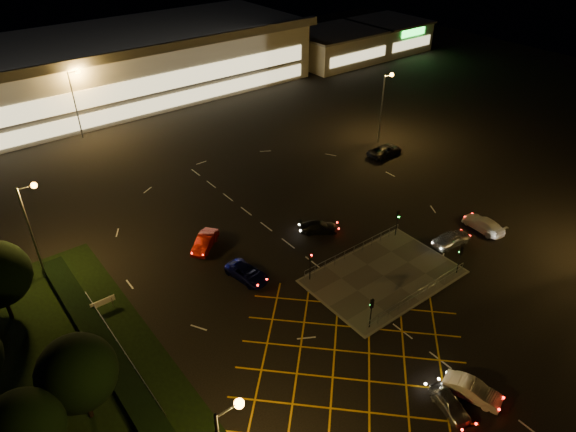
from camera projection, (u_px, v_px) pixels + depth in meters
ground at (354, 274)px, 50.08m from camera, size 180.00×180.00×0.00m
pedestrian_island at (384, 276)px, 49.75m from camera, size 14.00×9.00×0.12m
grass_verge at (39, 376)px, 39.73m from camera, size 18.00×30.00×0.08m
hedge at (100, 342)px, 42.03m from camera, size 2.00×26.00×1.00m
supermarket at (106, 68)px, 88.26m from camera, size 72.00×26.50×10.50m
retail_unit_a at (335, 46)px, 107.62m from camera, size 18.80×14.80×6.35m
retail_unit_b at (388, 34)px, 115.78m from camera, size 14.80×14.80×6.35m
streetlight_nw at (32, 219)px, 46.39m from camera, size 1.78×0.56×10.03m
streetlight_ne at (385, 98)px, 72.24m from camera, size 1.78×0.56×10.03m
streetlight_far_left at (76, 95)px, 73.43m from camera, size 1.78×0.56×10.03m
streetlight_far_right at (288, 46)px, 95.20m from camera, size 1.78×0.56×10.03m
signal_sw at (372, 308)px, 42.77m from camera, size 0.28×0.30×3.15m
signal_se at (461, 254)px, 48.90m from camera, size 0.28×0.30×3.15m
signal_nw at (310, 261)px, 48.07m from camera, size 0.28×0.30×3.15m
signal_ne at (398, 218)px, 54.20m from camera, size 0.28×0.30×3.15m
tree_a at (23, 430)px, 31.06m from camera, size 5.04×5.04×6.86m
tree_e at (77, 373)px, 34.26m from camera, size 5.40×5.40×7.35m
car_near_silver at (450, 404)px, 36.97m from camera, size 2.35×3.89×1.24m
car_queue_white at (472, 390)px, 37.84m from camera, size 2.79×4.52×1.40m
car_left_blue at (247, 273)px, 49.26m from camera, size 2.89×4.95×1.30m
car_far_dkgrey at (319, 227)px, 55.87m from camera, size 4.48×3.77×1.23m
car_right_silver at (452, 238)px, 53.81m from camera, size 4.71×2.31×1.55m
car_circ_red at (205, 242)px, 53.37m from camera, size 4.41×3.99×1.46m
car_east_grey at (385, 151)px, 71.46m from camera, size 5.38×2.61×1.47m
car_approach_white at (483, 224)px, 56.17m from camera, size 2.48×5.11×1.43m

